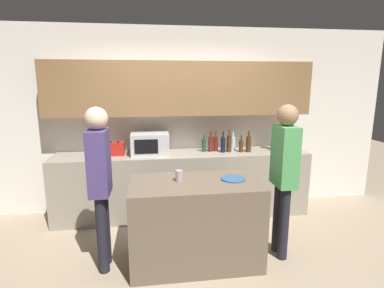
% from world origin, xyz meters
% --- Properties ---
extents(ground_plane, '(14.00, 14.00, 0.00)m').
position_xyz_m(ground_plane, '(0.00, 0.00, 0.00)').
color(ground_plane, gray).
extents(back_wall, '(6.40, 0.40, 2.70)m').
position_xyz_m(back_wall, '(0.00, 1.66, 1.54)').
color(back_wall, silver).
rests_on(back_wall, ground_plane).
extents(back_counter, '(3.60, 0.62, 0.92)m').
position_xyz_m(back_counter, '(0.00, 1.39, 0.46)').
color(back_counter, gray).
rests_on(back_counter, ground_plane).
extents(kitchen_island, '(1.36, 0.74, 0.90)m').
position_xyz_m(kitchen_island, '(0.00, 0.19, 0.45)').
color(kitchen_island, brown).
rests_on(kitchen_island, ground_plane).
extents(microwave, '(0.52, 0.39, 0.30)m').
position_xyz_m(microwave, '(-0.46, 1.39, 1.07)').
color(microwave, '#B7BABC').
rests_on(microwave, back_counter).
extents(toaster, '(0.26, 0.16, 0.18)m').
position_xyz_m(toaster, '(-0.94, 1.40, 1.01)').
color(toaster, '#B21E19').
rests_on(toaster, back_counter).
extents(potted_plant, '(0.14, 0.14, 0.39)m').
position_xyz_m(potted_plant, '(1.39, 1.40, 1.12)').
color(potted_plant, '#333D4C').
rests_on(potted_plant, back_counter).
extents(bottle_0, '(0.06, 0.06, 0.25)m').
position_xyz_m(bottle_0, '(0.32, 1.45, 1.02)').
color(bottle_0, '#194723').
rests_on(bottle_0, back_counter).
extents(bottle_1, '(0.07, 0.07, 0.30)m').
position_xyz_m(bottle_1, '(0.41, 1.44, 1.04)').
color(bottle_1, maroon).
rests_on(bottle_1, back_counter).
extents(bottle_2, '(0.07, 0.07, 0.29)m').
position_xyz_m(bottle_2, '(0.49, 1.46, 1.03)').
color(bottle_2, maroon).
rests_on(bottle_2, back_counter).
extents(bottle_3, '(0.07, 0.07, 0.30)m').
position_xyz_m(bottle_3, '(0.58, 1.36, 1.04)').
color(bottle_3, black).
rests_on(bottle_3, back_counter).
extents(bottle_4, '(0.07, 0.07, 0.32)m').
position_xyz_m(bottle_4, '(0.67, 1.38, 1.05)').
color(bottle_4, '#472814').
rests_on(bottle_4, back_counter).
extents(bottle_5, '(0.08, 0.08, 0.27)m').
position_xyz_m(bottle_5, '(0.76, 1.50, 1.03)').
color(bottle_5, silver).
rests_on(bottle_5, back_counter).
extents(bottle_6, '(0.06, 0.06, 0.24)m').
position_xyz_m(bottle_6, '(0.84, 1.34, 1.02)').
color(bottle_6, '#472814').
rests_on(bottle_6, back_counter).
extents(bottle_7, '(0.08, 0.08, 0.31)m').
position_xyz_m(bottle_7, '(0.95, 1.34, 1.04)').
color(bottle_7, '#472814').
rests_on(bottle_7, back_counter).
extents(plate_on_island, '(0.26, 0.26, 0.01)m').
position_xyz_m(plate_on_island, '(0.41, 0.21, 0.91)').
color(plate_on_island, '#2D5684').
rests_on(plate_on_island, kitchen_island).
extents(cup_0, '(0.08, 0.08, 0.12)m').
position_xyz_m(cup_0, '(-0.16, 0.24, 0.96)').
color(cup_0, '#AB9295').
rests_on(cup_0, kitchen_island).
extents(person_left, '(0.22, 0.34, 1.69)m').
position_xyz_m(person_left, '(-0.96, 0.20, 1.01)').
color(person_left, black).
rests_on(person_left, ground_plane).
extents(person_center, '(0.22, 0.34, 1.69)m').
position_xyz_m(person_center, '(0.96, 0.17, 1.01)').
color(person_center, black).
rests_on(person_center, ground_plane).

